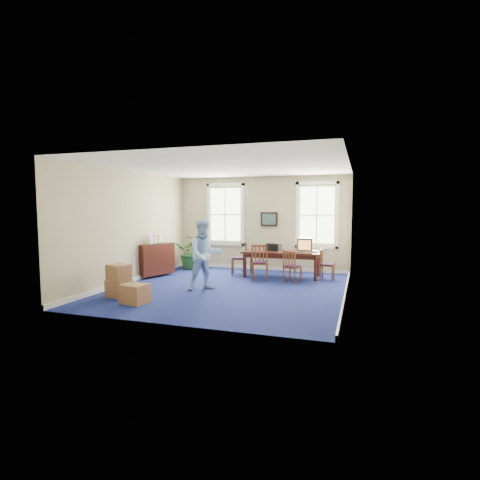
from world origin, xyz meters
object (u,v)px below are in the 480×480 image
(man, at_px, (205,255))
(credenza, at_px, (156,261))
(conference_table, at_px, (282,264))
(cardboard_boxes, at_px, (129,280))
(chair_near_left, at_px, (260,262))
(potted_plant, at_px, (192,252))
(crt_tv, at_px, (305,245))

(man, xyz_separation_m, credenza, (-2.19, 1.26, -0.44))
(conference_table, bearing_deg, man, -123.58)
(cardboard_boxes, bearing_deg, credenza, 106.03)
(credenza, bearing_deg, conference_table, 37.78)
(man, relative_size, credenza, 1.50)
(conference_table, xyz_separation_m, cardboard_boxes, (-3.00, -3.69, 0.01))
(credenza, xyz_separation_m, cardboard_boxes, (0.72, -2.50, -0.07))
(chair_near_left, xyz_separation_m, cardboard_boxes, (-2.51, -2.89, -0.13))
(conference_table, relative_size, man, 1.27)
(chair_near_left, distance_m, potted_plant, 3.10)
(man, height_order, potted_plant, man)
(credenza, relative_size, cardboard_boxes, 0.86)
(potted_plant, bearing_deg, conference_table, -8.55)
(man, bearing_deg, chair_near_left, 17.43)
(conference_table, relative_size, crt_tv, 4.61)
(chair_near_left, relative_size, man, 0.58)
(crt_tv, relative_size, chair_near_left, 0.47)
(credenza, distance_m, potted_plant, 1.74)
(potted_plant, height_order, cardboard_boxes, potted_plant)
(crt_tv, height_order, potted_plant, crt_tv)
(crt_tv, height_order, cardboard_boxes, crt_tv)
(conference_table, distance_m, crt_tv, 0.93)
(chair_near_left, distance_m, man, 1.98)
(conference_table, height_order, chair_near_left, chair_near_left)
(crt_tv, height_order, credenza, crt_tv)
(crt_tv, bearing_deg, chair_near_left, -151.63)
(credenza, relative_size, potted_plant, 1.03)
(conference_table, height_order, potted_plant, potted_plant)
(chair_near_left, xyz_separation_m, man, (-1.05, -1.64, 0.38))
(conference_table, height_order, credenza, credenza)
(man, xyz_separation_m, cardboard_boxes, (-1.47, -1.25, -0.52))
(conference_table, height_order, cardboard_boxes, cardboard_boxes)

